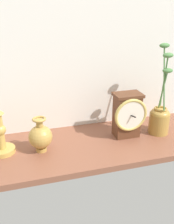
{
  "coord_description": "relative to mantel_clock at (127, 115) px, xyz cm",
  "views": [
    {
      "loc": [
        -27.78,
        -88.16,
        53.19
      ],
      "look_at": [
        -2.42,
        0.0,
        14.0
      ],
      "focal_mm": 41.25,
      "sensor_mm": 36.0,
      "label": 1
    }
  ],
  "objects": [
    {
      "name": "ground_plane",
      "position": [
        -15.66,
        -1.64,
        -11.13
      ],
      "size": [
        100.0,
        36.0,
        2.4
      ],
      "primitive_type": "cube",
      "color": "brown"
    },
    {
      "name": "back_wall",
      "position": [
        -15.66,
        16.86,
        22.57
      ],
      "size": [
        120.0,
        2.0,
        65.0
      ],
      "primitive_type": "cube",
      "color": "silver",
      "rests_on": "ground_plane"
    },
    {
      "name": "mantel_clock",
      "position": [
        0.0,
        0.0,
        0.0
      ],
      "size": [
        14.08,
        10.54,
        19.07
      ],
      "color": "brown",
      "rests_on": "ground_plane"
    },
    {
      "name": "candlestick_tall_left",
      "position": [
        -51.01,
        0.8,
        -0.13
      ],
      "size": [
        9.37,
        9.37,
        33.61
      ],
      "color": "tan",
      "rests_on": "ground_plane"
    },
    {
      "name": "brass_vase_bulbous",
      "position": [
        -36.63,
        -2.17,
        -3.61
      ],
      "size": [
        9.06,
        9.06,
        13.97
      ],
      "color": "#BC9244",
      "rests_on": "ground_plane"
    },
    {
      "name": "brass_vase_jar",
      "position": [
        14.84,
        -1.0,
        -1.65
      ],
      "size": [
        8.74,
        9.01,
        38.37
      ],
      "color": "#B1873C",
      "rests_on": "ground_plane"
    }
  ]
}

